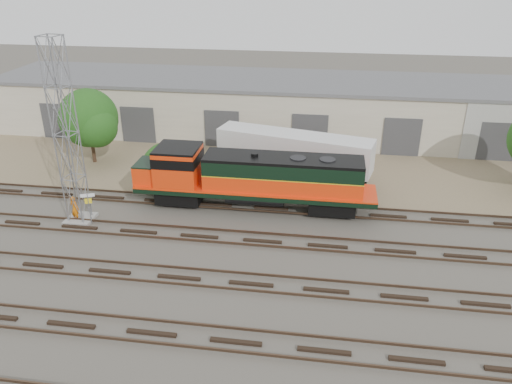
# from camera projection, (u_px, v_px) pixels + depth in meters

# --- Properties ---
(ground) EXTENTS (140.00, 140.00, 0.00)m
(ground) POSITION_uv_depth(u_px,v_px,m) (259.00, 255.00, 29.47)
(ground) COLOR #47423A
(ground) RESTS_ON ground
(dirt_strip) EXTENTS (80.00, 16.00, 0.02)m
(dirt_strip) POSITION_uv_depth(u_px,v_px,m) (284.00, 161.00, 42.87)
(dirt_strip) COLOR #726047
(dirt_strip) RESTS_ON ground
(tracks) EXTENTS (80.00, 20.40, 0.28)m
(tracks) POSITION_uv_depth(u_px,v_px,m) (251.00, 284.00, 26.75)
(tracks) COLOR black
(tracks) RESTS_ON ground
(warehouse) EXTENTS (58.40, 10.40, 5.30)m
(warehouse) POSITION_uv_depth(u_px,v_px,m) (293.00, 107.00, 48.87)
(warehouse) COLOR beige
(warehouse) RESTS_ON ground
(locomotive) EXTENTS (16.56, 2.90, 3.98)m
(locomotive) POSITION_uv_depth(u_px,v_px,m) (250.00, 178.00, 34.04)
(locomotive) COLOR black
(locomotive) RESTS_ON tracks
(signal_tower) EXTENTS (1.76, 1.76, 11.93)m
(signal_tower) POSITION_uv_depth(u_px,v_px,m) (67.00, 138.00, 30.89)
(signal_tower) COLOR gray
(signal_tower) RESTS_ON ground
(sign_post) EXTENTS (0.85, 0.35, 2.19)m
(sign_post) POSITION_uv_depth(u_px,v_px,m) (88.00, 203.00, 32.32)
(sign_post) COLOR gray
(sign_post) RESTS_ON ground
(worker) EXTENTS (0.75, 0.62, 1.76)m
(worker) POSITION_uv_depth(u_px,v_px,m) (75.00, 208.00, 32.99)
(worker) COLOR orange
(worker) RESTS_ON ground
(semi_trailer) EXTENTS (12.33, 5.22, 3.72)m
(semi_trailer) POSITION_uv_depth(u_px,v_px,m) (297.00, 151.00, 38.52)
(semi_trailer) COLOR silver
(semi_trailer) RESTS_ON ground
(tree_west) EXTENTS (5.08, 4.84, 6.33)m
(tree_west) POSITION_uv_depth(u_px,v_px,m) (91.00, 120.00, 40.99)
(tree_west) COLOR #382619
(tree_west) RESTS_ON ground
(tree_mid) EXTENTS (4.10, 3.91, 3.91)m
(tree_mid) POSITION_uv_depth(u_px,v_px,m) (170.00, 170.00, 36.94)
(tree_mid) COLOR #382619
(tree_mid) RESTS_ON ground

